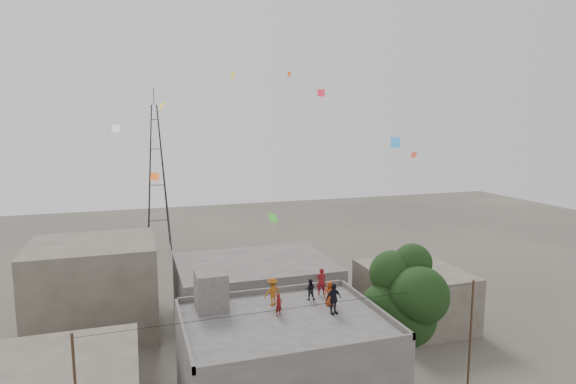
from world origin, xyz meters
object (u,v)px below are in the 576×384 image
Objects in this scene: transmission_tower at (157,177)px; person_dark_adult at (333,299)px; tree at (406,299)px; person_red_adult at (321,282)px; stair_head_box at (211,290)px.

person_dark_adult is (6.66, -40.05, -2.16)m from transmission_tower.
person_dark_adult is (-4.71, -0.64, 0.80)m from tree.
tree is at bearing 162.91° from person_red_adult.
tree is at bearing -5.27° from person_dark_adult.
stair_head_box is 37.46m from transmission_tower.
stair_head_box is 6.43m from person_dark_adult.
stair_head_box reaches higher than person_red_adult.
person_dark_adult is (5.86, -2.65, -0.19)m from stair_head_box.
person_red_adult is (6.29, 0.11, -0.21)m from stair_head_box.
transmission_tower is (-0.80, 37.40, 1.97)m from stair_head_box.
tree is 4.84m from person_red_adult.
stair_head_box is 0.22× the size of tree.
tree is 4.82m from person_dark_adult.
stair_head_box is 1.24× the size of person_dark_adult.
stair_head_box is 10.80m from tree.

